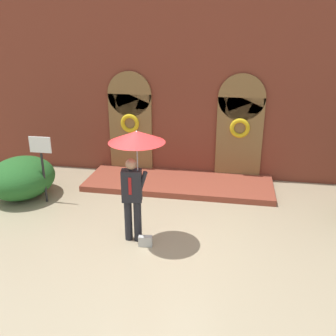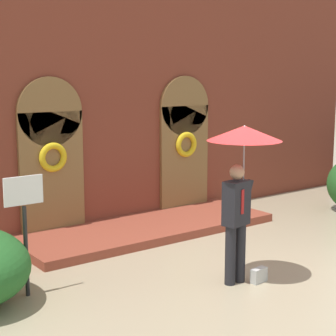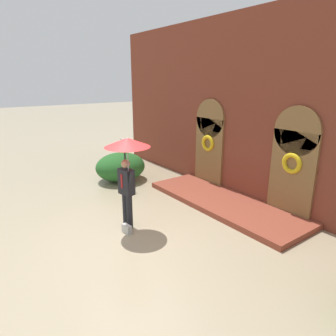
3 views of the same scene
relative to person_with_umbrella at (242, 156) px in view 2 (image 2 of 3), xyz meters
The scene contains 5 objects.
ground_plane 1.95m from the person_with_umbrella, ahead, with size 80.00×80.00×0.00m, color tan.
building_facade 4.20m from the person_with_umbrella, 84.54° to the left, with size 14.00×2.30×5.60m.
person_with_umbrella is the anchor object (origin of this frame).
handbag 1.83m from the person_with_umbrella, 44.14° to the right, with size 0.28×0.12×0.22m, color #B7B7B2.
sign_post 3.21m from the person_with_umbrella, 153.42° to the left, with size 0.56×0.06×1.72m.
Camera 2 is at (-6.09, -5.79, 3.11)m, focal length 60.00 mm.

